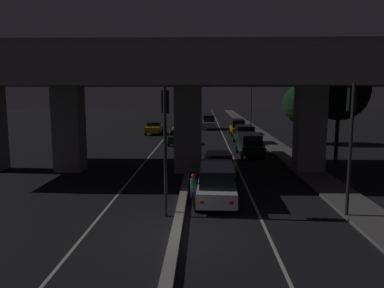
% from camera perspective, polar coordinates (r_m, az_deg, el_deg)
% --- Properties ---
extents(ground_plane, '(200.00, 200.00, 0.00)m').
position_cam_1_polar(ground_plane, '(14.36, -2.44, -13.79)').
color(ground_plane, black).
extents(lane_line_left_inner, '(0.12, 126.00, 0.00)m').
position_cam_1_polar(lane_line_left_inner, '(48.79, -3.52, 1.74)').
color(lane_line_left_inner, beige).
rests_on(lane_line_left_inner, ground_plane).
extents(lane_line_right_inner, '(0.12, 126.00, 0.00)m').
position_cam_1_polar(lane_line_right_inner, '(48.65, 4.59, 1.71)').
color(lane_line_right_inner, beige).
rests_on(lane_line_right_inner, ground_plane).
extents(median_divider, '(0.39, 126.00, 0.20)m').
position_cam_1_polar(median_divider, '(48.59, 0.53, 1.84)').
color(median_divider, gray).
rests_on(median_divider, ground_plane).
extents(sidewalk_right, '(2.08, 126.00, 0.14)m').
position_cam_1_polar(sidewalk_right, '(42.22, 11.30, 0.71)').
color(sidewalk_right, '#5B5956').
rests_on(sidewalk_right, ground_plane).
extents(elevated_overpass, '(32.10, 10.27, 8.76)m').
position_cam_1_polar(elevated_overpass, '(24.72, -1.25, 10.64)').
color(elevated_overpass, gray).
rests_on(elevated_overpass, ground_plane).
extents(traffic_light_left_of_median, '(0.30, 0.49, 5.58)m').
position_cam_1_polar(traffic_light_left_of_median, '(15.73, -4.09, 2.36)').
color(traffic_light_left_of_median, black).
rests_on(traffic_light_left_of_median, ground_plane).
extents(traffic_light_right_of_median, '(0.30, 0.49, 5.68)m').
position_cam_1_polar(traffic_light_right_of_median, '(16.79, 23.04, 2.31)').
color(traffic_light_right_of_median, black).
rests_on(traffic_light_right_of_median, ground_plane).
extents(street_lamp, '(2.05, 0.32, 7.82)m').
position_cam_1_polar(street_lamp, '(52.77, 8.73, 7.15)').
color(street_lamp, '#2D2D30').
rests_on(street_lamp, ground_plane).
extents(car_white_lead, '(2.06, 4.73, 1.80)m').
position_cam_1_polar(car_white_lead, '(18.22, 3.76, -5.89)').
color(car_white_lead, silver).
rests_on(car_white_lead, ground_plane).
extents(car_silver_second, '(1.99, 4.69, 1.43)m').
position_cam_1_polar(car_silver_second, '(24.36, 4.10, -2.86)').
color(car_silver_second, gray).
rests_on(car_silver_second, ground_plane).
extents(car_dark_green_third, '(2.06, 4.47, 1.84)m').
position_cam_1_polar(car_dark_green_third, '(31.57, 8.80, -0.01)').
color(car_dark_green_third, black).
rests_on(car_dark_green_third, ground_plane).
extents(car_dark_green_fourth, '(2.11, 3.99, 1.88)m').
position_cam_1_polar(car_dark_green_fourth, '(38.48, 8.00, 1.48)').
color(car_dark_green_fourth, black).
rests_on(car_dark_green_fourth, ground_plane).
extents(car_taxi_yellow_fifth, '(1.82, 4.71, 1.93)m').
position_cam_1_polar(car_taxi_yellow_fifth, '(46.51, 6.96, 2.64)').
color(car_taxi_yellow_fifth, gold).
rests_on(car_taxi_yellow_fifth, ground_plane).
extents(car_silver_sixth, '(1.88, 4.27, 2.00)m').
position_cam_1_polar(car_silver_sixth, '(53.12, 2.60, 3.39)').
color(car_silver_sixth, gray).
rests_on(car_silver_sixth, ground_plane).
extents(car_dark_green_lead_oncoming, '(1.91, 4.41, 1.43)m').
position_cam_1_polar(car_dark_green_lead_oncoming, '(37.92, -2.19, 1.04)').
color(car_dark_green_lead_oncoming, black).
rests_on(car_dark_green_lead_oncoming, ground_plane).
extents(car_taxi_yellow_second_oncoming, '(1.96, 4.07, 1.50)m').
position_cam_1_polar(car_taxi_yellow_second_oncoming, '(47.09, -5.80, 2.43)').
color(car_taxi_yellow_second_oncoming, gold).
rests_on(car_taxi_yellow_second_oncoming, ground_plane).
extents(motorcycle_blue_filtering_near, '(0.34, 1.78, 1.46)m').
position_cam_1_polar(motorcycle_blue_filtering_near, '(18.02, 0.24, -7.13)').
color(motorcycle_blue_filtering_near, black).
rests_on(motorcycle_blue_filtering_near, ground_plane).
extents(pedestrian_on_sidewalk, '(0.37, 0.37, 1.83)m').
position_cam_1_polar(pedestrian_on_sidewalk, '(28.20, 16.80, -1.05)').
color(pedestrian_on_sidewalk, black).
rests_on(pedestrian_on_sidewalk, sidewalk_right).
extents(roadside_tree_kerbside_near, '(4.42, 4.42, 7.61)m').
position_cam_1_polar(roadside_tree_kerbside_near, '(29.91, 21.53, 7.57)').
color(roadside_tree_kerbside_near, '#2D2116').
rests_on(roadside_tree_kerbside_near, ground_plane).
extents(roadside_tree_kerbside_mid, '(4.01, 4.01, 6.11)m').
position_cam_1_polar(roadside_tree_kerbside_mid, '(39.45, 16.50, 5.88)').
color(roadside_tree_kerbside_mid, '#38281C').
rests_on(roadside_tree_kerbside_mid, ground_plane).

